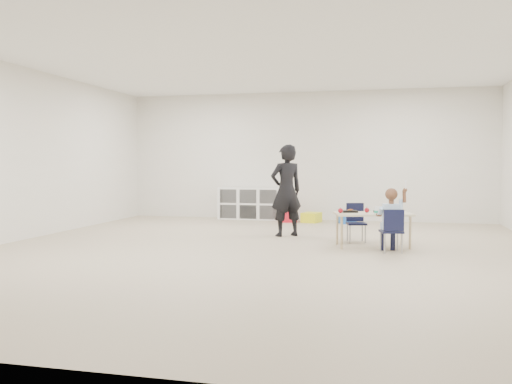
% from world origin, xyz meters
% --- Properties ---
extents(room, '(9.00, 9.02, 2.80)m').
position_xyz_m(room, '(0.00, 0.00, 1.40)').
color(room, tan).
rests_on(room, ground).
extents(table, '(1.21, 0.79, 0.51)m').
position_xyz_m(table, '(1.53, 0.82, 0.26)').
color(table, beige).
rests_on(table, ground).
extents(chair_near, '(0.35, 0.34, 0.61)m').
position_xyz_m(chair_near, '(1.79, 0.37, 0.30)').
color(chair_near, black).
rests_on(chair_near, ground).
extents(chair_far, '(0.35, 0.34, 0.61)m').
position_xyz_m(chair_far, '(1.27, 1.27, 0.30)').
color(chair_far, black).
rests_on(chair_far, ground).
extents(child, '(0.49, 0.49, 0.96)m').
position_xyz_m(child, '(1.79, 0.37, 0.48)').
color(child, '#BCDEFF').
rests_on(child, chair_near).
extents(lunch_tray_near, '(0.25, 0.21, 0.03)m').
position_xyz_m(lunch_tray_near, '(1.66, 0.88, 0.52)').
color(lunch_tray_near, black).
rests_on(lunch_tray_near, table).
extents(lunch_tray_far, '(0.25, 0.21, 0.03)m').
position_xyz_m(lunch_tray_far, '(1.20, 0.81, 0.52)').
color(lunch_tray_far, black).
rests_on(lunch_tray_far, table).
extents(milk_carton, '(0.08, 0.08, 0.10)m').
position_xyz_m(milk_carton, '(1.59, 0.73, 0.56)').
color(milk_carton, white).
rests_on(milk_carton, table).
extents(bread_roll, '(0.09, 0.09, 0.07)m').
position_xyz_m(bread_roll, '(1.86, 0.81, 0.54)').
color(bread_roll, '#AF8447').
rests_on(bread_roll, table).
extents(apple_near, '(0.07, 0.07, 0.07)m').
position_xyz_m(apple_near, '(1.44, 0.84, 0.54)').
color(apple_near, maroon).
rests_on(apple_near, table).
extents(apple_far, '(0.07, 0.07, 0.07)m').
position_xyz_m(apple_far, '(1.07, 0.67, 0.54)').
color(apple_far, maroon).
rests_on(apple_far, table).
extents(cubby_shelf, '(1.40, 0.40, 0.70)m').
position_xyz_m(cubby_shelf, '(-1.20, 4.28, 0.35)').
color(cubby_shelf, white).
rests_on(cubby_shelf, ground).
extents(adult, '(0.68, 0.64, 1.56)m').
position_xyz_m(adult, '(0.07, 1.70, 0.78)').
color(adult, black).
rests_on(adult, ground).
extents(bin_red, '(0.41, 0.49, 0.22)m').
position_xyz_m(bin_red, '(-0.27, 3.98, 0.11)').
color(bin_red, red).
rests_on(bin_red, ground).
extents(bin_yellow, '(0.42, 0.49, 0.21)m').
position_xyz_m(bin_yellow, '(0.21, 3.98, 0.10)').
color(bin_yellow, yellow).
rests_on(bin_yellow, ground).
extents(bin_blue, '(0.41, 0.47, 0.20)m').
position_xyz_m(bin_blue, '(0.95, 3.96, 0.10)').
color(bin_blue, blue).
rests_on(bin_blue, ground).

